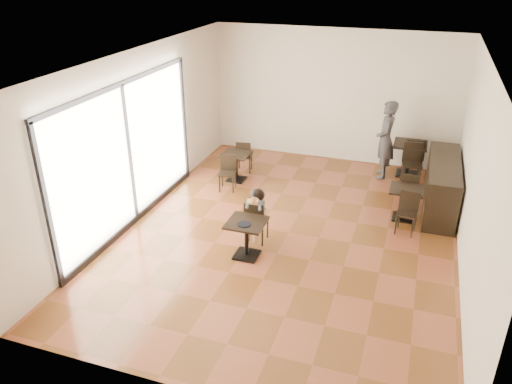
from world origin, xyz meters
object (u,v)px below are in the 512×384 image
at_px(child, 257,216).
at_px(chair_mid_b, 407,214).
at_px(adult_patron, 385,140).
at_px(cafe_table_back, 409,159).
at_px(child_chair, 257,221).
at_px(cafe_table_left, 236,167).
at_px(cafe_table_mid, 405,204).
at_px(chair_back_b, 412,165).
at_px(chair_left_a, 244,156).
at_px(chair_mid_a, 410,190).
at_px(chair_back_a, 413,157).
at_px(chair_left_b, 227,173).
at_px(child_table, 247,239).

relative_size(child, chair_mid_b, 1.30).
xyz_separation_m(adult_patron, cafe_table_back, (0.56, 0.27, -0.51)).
height_order(child_chair, cafe_table_left, child_chair).
xyz_separation_m(cafe_table_mid, chair_back_b, (0.03, 1.72, 0.15)).
bearing_deg(child_chair, chair_left_a, -66.05).
relative_size(chair_mid_a, chair_left_a, 1.00).
bearing_deg(cafe_table_back, cafe_table_mid, -88.40).
height_order(cafe_table_mid, chair_back_a, chair_back_a).
height_order(cafe_table_back, chair_left_b, same).
bearing_deg(child, cafe_table_mid, 34.68).
distance_m(adult_patron, cafe_table_mid, 2.14).
distance_m(chair_mid_b, chair_left_a, 4.23).
height_order(child_chair, chair_mid_a, child_chair).
height_order(child, chair_back_a, child).
distance_m(cafe_table_left, chair_mid_b, 4.03).
xyz_separation_m(cafe_table_mid, cafe_table_back, (-0.06, 2.24, 0.07)).
distance_m(child_chair, chair_mid_b, 2.79).
bearing_deg(child_table, chair_mid_a, 47.89).
xyz_separation_m(child_table, chair_left_b, (-1.30, 2.38, 0.06)).
distance_m(child_table, chair_mid_a, 3.78).
bearing_deg(child_chair, chair_back_b, -126.08).
bearing_deg(chair_back_a, chair_left_b, 21.50).
relative_size(cafe_table_mid, chair_back_b, 0.69).
bearing_deg(cafe_table_back, chair_back_b, -79.83).
xyz_separation_m(child_table, child, (0.00, 0.55, 0.17)).
bearing_deg(chair_mid_b, chair_left_b, 177.33).
bearing_deg(child, cafe_table_back, 58.65).
bearing_deg(chair_mid_b, cafe_table_left, 169.60).
xyz_separation_m(cafe_table_left, cafe_table_back, (3.71, 1.57, 0.07)).
relative_size(cafe_table_left, chair_back_a, 0.69).
bearing_deg(chair_left_a, chair_back_a, -176.18).
bearing_deg(child_chair, chair_mid_a, -138.34).
distance_m(adult_patron, chair_mid_b, 2.66).
relative_size(child_table, chair_mid_a, 0.86).
height_order(child, chair_left_b, child).
height_order(cafe_table_left, chair_back_a, chair_back_a).
relative_size(adult_patron, chair_left_b, 2.29).
distance_m(child_table, chair_back_b, 4.70).
xyz_separation_m(chair_mid_a, chair_back_a, (-0.04, 1.69, 0.08)).
height_order(cafe_table_back, chair_mid_a, same).
bearing_deg(chair_left_b, chair_mid_a, -4.82).
relative_size(child, chair_back_a, 1.08).
xyz_separation_m(cafe_table_left, chair_left_b, (0.00, -0.55, 0.07)).
height_order(adult_patron, chair_back_b, adult_patron).
distance_m(chair_mid_b, chair_back_a, 2.79).
relative_size(child_table, cafe_table_mid, 1.03).
relative_size(adult_patron, chair_mid_a, 2.29).
distance_m(child_chair, chair_back_b, 4.24).
bearing_deg(cafe_table_left, chair_left_b, -90.00).
height_order(cafe_table_mid, cafe_table_back, cafe_table_back).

